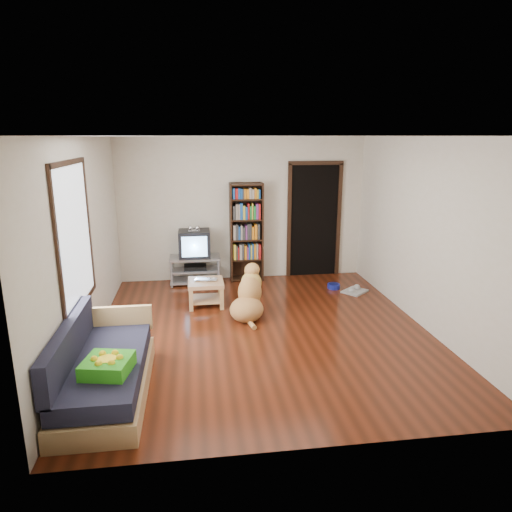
{
  "coord_description": "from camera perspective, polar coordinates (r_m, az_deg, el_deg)",
  "views": [
    {
      "loc": [
        -0.88,
        -5.77,
        2.59
      ],
      "look_at": [
        -0.01,
        0.63,
        0.9
      ],
      "focal_mm": 32.0,
      "sensor_mm": 36.0,
      "label": 1
    }
  ],
  "objects": [
    {
      "name": "wall_left",
      "position": [
        6.07,
        -20.61,
        1.43
      ],
      "size": [
        0.0,
        5.0,
        5.0
      ],
      "primitive_type": "plane",
      "rotation": [
        1.57,
        0.0,
        1.57
      ],
      "color": "beige",
      "rests_on": "ground"
    },
    {
      "name": "dog",
      "position": [
        6.77,
        -0.89,
        -5.2
      ],
      "size": [
        0.65,
        0.96,
        0.79
      ],
      "color": "#B77B46",
      "rests_on": "ground"
    },
    {
      "name": "doorway",
      "position": [
        8.67,
        7.27,
        4.79
      ],
      "size": [
        1.03,
        0.05,
        2.19
      ],
      "color": "black",
      "rests_on": "wall_back"
    },
    {
      "name": "coffee_table",
      "position": [
        7.25,
        -6.29,
        -4.01
      ],
      "size": [
        0.55,
        0.55,
        0.4
      ],
      "color": "tan",
      "rests_on": "ground"
    },
    {
      "name": "sofa",
      "position": [
        5.07,
        -18.65,
        -13.55
      ],
      "size": [
        0.8,
        1.8,
        0.8
      ],
      "color": "tan",
      "rests_on": "ground"
    },
    {
      "name": "ceiling",
      "position": [
        5.84,
        0.94,
        14.75
      ],
      "size": [
        5.0,
        5.0,
        0.0
      ],
      "primitive_type": "plane",
      "rotation": [
        3.14,
        0.0,
        0.0
      ],
      "color": "white",
      "rests_on": "ground"
    },
    {
      "name": "tv_stand",
      "position": [
        8.35,
        -7.6,
        -1.6
      ],
      "size": [
        0.9,
        0.45,
        0.5
      ],
      "color": "#99999E",
      "rests_on": "ground"
    },
    {
      "name": "wall_front",
      "position": [
        3.63,
        6.89,
        -6.32
      ],
      "size": [
        4.5,
        0.0,
        4.5
      ],
      "primitive_type": "plane",
      "rotation": [
        -1.57,
        0.0,
        0.0
      ],
      "color": "beige",
      "rests_on": "ground"
    },
    {
      "name": "bookshelf",
      "position": [
        8.32,
        -1.21,
        3.66
      ],
      "size": [
        0.6,
        0.3,
        1.8
      ],
      "color": "black",
      "rests_on": "ground"
    },
    {
      "name": "green_cushion",
      "position": [
        4.67,
        -18.06,
        -12.89
      ],
      "size": [
        0.5,
        0.5,
        0.14
      ],
      "primitive_type": "cube",
      "rotation": [
        0.0,
        0.0,
        -0.2
      ],
      "color": "#26971B",
      "rests_on": "sofa"
    },
    {
      "name": "grey_rag",
      "position": [
        8.05,
        12.24,
        -4.33
      ],
      "size": [
        0.51,
        0.5,
        0.03
      ],
      "primitive_type": "cube",
      "rotation": [
        0.0,
        0.0,
        0.69
      ],
      "color": "#A0A0A0",
      "rests_on": "ground"
    },
    {
      "name": "dog_bowl",
      "position": [
        8.17,
        9.68,
        -3.73
      ],
      "size": [
        0.22,
        0.22,
        0.08
      ],
      "primitive_type": "cylinder",
      "color": "navy",
      "rests_on": "ground"
    },
    {
      "name": "ground",
      "position": [
        6.39,
        0.85,
        -9.26
      ],
      "size": [
        5.0,
        5.0,
        0.0
      ],
      "primitive_type": "plane",
      "color": "#501D0D",
      "rests_on": "ground"
    },
    {
      "name": "wall_right",
      "position": [
        6.69,
        20.32,
        2.63
      ],
      "size": [
        0.0,
        5.0,
        5.0
      ],
      "primitive_type": "plane",
      "rotation": [
        1.57,
        0.0,
        -1.57
      ],
      "color": "beige",
      "rests_on": "ground"
    },
    {
      "name": "wall_back",
      "position": [
        8.42,
        -1.69,
        5.85
      ],
      "size": [
        4.5,
        0.0,
        4.5
      ],
      "primitive_type": "plane",
      "rotation": [
        1.57,
        0.0,
        0.0
      ],
      "color": "beige",
      "rests_on": "ground"
    },
    {
      "name": "laptop",
      "position": [
        7.18,
        -6.31,
        -3.08
      ],
      "size": [
        0.39,
        0.29,
        0.03
      ],
      "primitive_type": "imported",
      "rotation": [
        0.0,
        0.0,
        -0.18
      ],
      "color": "silver",
      "rests_on": "coffee_table"
    },
    {
      "name": "crt_tv",
      "position": [
        8.25,
        -7.71,
        1.61
      ],
      "size": [
        0.55,
        0.52,
        0.58
      ],
      "color": "black",
      "rests_on": "tv_stand"
    },
    {
      "name": "window",
      "position": [
        5.55,
        -21.72,
        2.27
      ],
      "size": [
        0.03,
        1.46,
        1.7
      ],
      "color": "white",
      "rests_on": "wall_left"
    }
  ]
}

